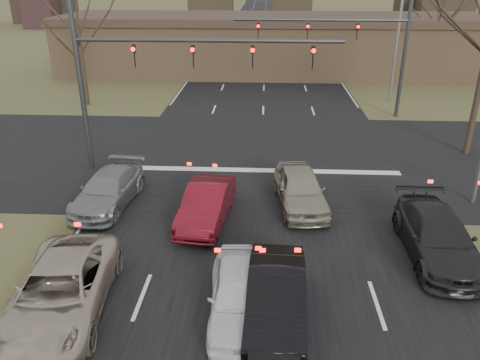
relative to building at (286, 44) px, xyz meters
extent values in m
cube|color=black|center=(-2.00, 22.00, -2.66)|extent=(14.00, 300.00, 0.02)
cube|color=black|center=(-2.00, -23.00, -2.65)|extent=(200.00, 14.00, 0.02)
cube|color=#896949|center=(0.00, 0.00, -0.37)|extent=(42.00, 10.00, 4.60)
cube|color=#38281E|center=(0.00, 0.00, 2.28)|extent=(42.40, 10.40, 0.70)
cylinder|color=#383A3D|center=(-10.50, -25.00, 1.33)|extent=(0.24, 0.24, 8.00)
cylinder|color=#383A3D|center=(-4.50, -25.00, 3.53)|extent=(12.00, 0.18, 0.18)
imported|color=black|center=(-7.83, -25.00, 2.83)|extent=(0.16, 0.20, 1.00)
imported|color=black|center=(-5.17, -25.00, 2.83)|extent=(0.16, 0.20, 1.00)
imported|color=black|center=(-2.50, -25.00, 2.83)|extent=(0.16, 0.20, 1.00)
imported|color=black|center=(0.17, -25.00, 2.83)|extent=(0.16, 0.20, 1.00)
cylinder|color=#383A3D|center=(7.00, -15.00, 1.33)|extent=(0.24, 0.24, 8.00)
cylinder|color=#383A3D|center=(1.50, -15.00, 3.53)|extent=(11.00, 0.18, 0.18)
imported|color=black|center=(3.86, -15.00, 2.83)|extent=(0.16, 0.20, 1.00)
imported|color=black|center=(0.71, -15.00, 2.83)|extent=(0.16, 0.20, 1.00)
imported|color=black|center=(-2.43, -15.00, 2.83)|extent=(0.16, 0.20, 1.00)
cylinder|color=gray|center=(7.50, -11.00, 2.33)|extent=(0.18, 0.18, 10.00)
cylinder|color=black|center=(9.00, -22.00, 0.50)|extent=(0.32, 0.32, 6.33)
cylinder|color=black|center=(-15.00, -13.00, -0.05)|extent=(0.32, 0.32, 5.23)
cylinder|color=black|center=(13.00, -3.00, -0.19)|extent=(0.32, 0.32, 4.95)
imported|color=#B1A58F|center=(-7.56, -35.81, -1.90)|extent=(3.02, 5.71, 1.53)
imported|color=white|center=(-2.50, -35.66, -1.93)|extent=(1.94, 4.41, 1.48)
imported|color=black|center=(-1.50, -35.74, -1.92)|extent=(1.74, 4.59, 1.50)
imported|color=black|center=(4.04, -32.22, -1.91)|extent=(2.19, 5.24, 1.51)
imported|color=gray|center=(-8.35, -28.97, -1.97)|extent=(2.42, 4.95, 1.39)
imported|color=maroon|center=(-4.09, -30.16, -1.93)|extent=(2.05, 4.60, 1.47)
imported|color=gray|center=(-0.37, -28.68, -1.88)|extent=(2.35, 4.78, 1.57)
camera|label=1|loc=(-1.94, -46.26, 6.31)|focal=35.00mm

